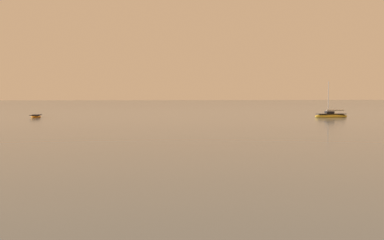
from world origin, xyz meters
name	(u,v)px	position (x,y,z in m)	size (l,w,h in m)	color
rowboat_moored_1	(36,116)	(-15.21, 89.67, 0.19)	(1.70, 4.52, 0.70)	orange
sailboat_moored_2	(331,116)	(36.42, 82.14, 0.29)	(6.01, 1.96, 6.70)	gold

